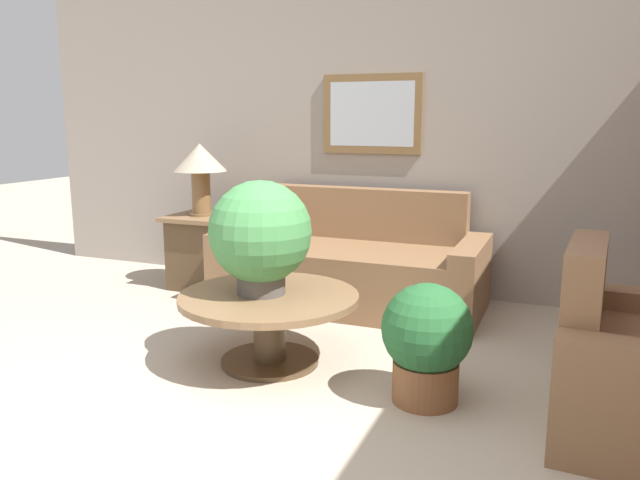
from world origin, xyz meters
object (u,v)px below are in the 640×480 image
(potted_plant_on_table, at_px, (260,234))
(couch_main, at_px, (351,268))
(potted_plant_floor, at_px, (427,339))
(side_table, at_px, (203,250))
(table_lamp, at_px, (200,164))
(coffee_table, at_px, (269,313))

(potted_plant_on_table, bearing_deg, couch_main, 86.47)
(couch_main, xyz_separation_m, potted_plant_floor, (0.92, -1.46, 0.05))
(couch_main, height_order, side_table, couch_main)
(couch_main, xyz_separation_m, potted_plant_on_table, (-0.08, -1.32, 0.48))
(potted_plant_floor, bearing_deg, side_table, 147.08)
(table_lamp, xyz_separation_m, potted_plant_floor, (2.24, -1.45, -0.71))
(couch_main, bearing_deg, coffee_table, -91.58)
(couch_main, xyz_separation_m, side_table, (-1.32, -0.01, 0.03))
(table_lamp, bearing_deg, potted_plant_on_table, -46.57)
(potted_plant_on_table, bearing_deg, potted_plant_floor, -8.11)
(couch_main, bearing_deg, potted_plant_on_table, -93.53)
(coffee_table, distance_m, table_lamp, 1.97)
(couch_main, distance_m, potted_plant_floor, 1.73)
(coffee_table, relative_size, side_table, 1.69)
(couch_main, relative_size, table_lamp, 3.38)
(side_table, bearing_deg, table_lamp, 0.00)
(couch_main, bearing_deg, side_table, -179.60)
(couch_main, height_order, potted_plant_floor, couch_main)
(couch_main, height_order, potted_plant_on_table, potted_plant_on_table)
(table_lamp, bearing_deg, coffee_table, -45.43)
(table_lamp, xyz_separation_m, potted_plant_on_table, (1.24, -1.31, -0.27))
(table_lamp, bearing_deg, side_table, 0.00)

